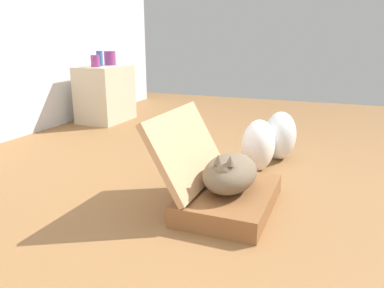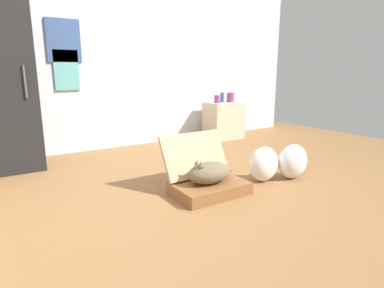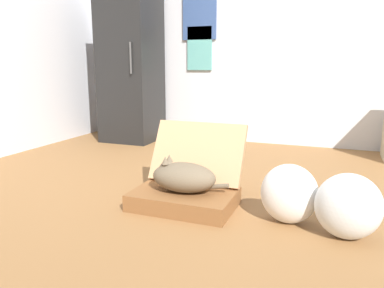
{
  "view_description": "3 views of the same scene",
  "coord_description": "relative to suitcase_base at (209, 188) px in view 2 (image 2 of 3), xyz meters",
  "views": [
    {
      "loc": [
        -1.97,
        -0.63,
        0.92
      ],
      "look_at": [
        -0.03,
        0.14,
        0.33
      ],
      "focal_mm": 35.09,
      "sensor_mm": 36.0,
      "label": 1
    },
    {
      "loc": [
        -1.73,
        -2.38,
        1.12
      ],
      "look_at": [
        0.05,
        0.42,
        0.36
      ],
      "focal_mm": 29.49,
      "sensor_mm": 36.0,
      "label": 2
    },
    {
      "loc": [
        0.82,
        -2.32,
        0.95
      ],
      "look_at": [
        -0.16,
        0.2,
        0.37
      ],
      "focal_mm": 34.94,
      "sensor_mm": 36.0,
      "label": 3
    }
  ],
  "objects": [
    {
      "name": "vase_round",
      "position": [
        1.69,
        2.01,
        0.65
      ],
      "size": [
        0.07,
        0.07,
        0.16
      ],
      "primitive_type": "cylinder",
      "color": "#38609E",
      "rests_on": "side_table"
    },
    {
      "name": "cat",
      "position": [
        -0.01,
        0.0,
        0.16
      ],
      "size": [
        0.52,
        0.28,
        0.24
      ],
      "color": "brown",
      "rests_on": "suitcase_base"
    },
    {
      "name": "side_table",
      "position": [
        1.69,
        1.96,
        0.25
      ],
      "size": [
        0.6,
        0.44,
        0.62
      ],
      "primitive_type": "cube",
      "color": "beige",
      "rests_on": "ground"
    },
    {
      "name": "refrigerator",
      "position": [
        -1.5,
        1.91,
        0.87
      ],
      "size": [
        0.64,
        0.65,
        1.86
      ],
      "color": "black",
      "rests_on": "ground"
    },
    {
      "name": "suitcase_lid",
      "position": [
        0.0,
        0.26,
        0.27
      ],
      "size": [
        0.68,
        0.26,
        0.42
      ],
      "primitive_type": "cube",
      "rotation": [
        1.06,
        0.0,
        0.0
      ],
      "color": "tan",
      "rests_on": "suitcase_base"
    },
    {
      "name": "suitcase_base",
      "position": [
        0.0,
        0.0,
        0.0
      ],
      "size": [
        0.68,
        0.46,
        0.11
      ],
      "primitive_type": "cube",
      "color": "brown",
      "rests_on": "ground"
    },
    {
      "name": "plastic_bag_clear",
      "position": [
        1.02,
        -0.11,
        0.13
      ],
      "size": [
        0.36,
        0.25,
        0.37
      ],
      "primitive_type": "ellipsoid",
      "color": "silver",
      "rests_on": "ground"
    },
    {
      "name": "plastic_bag_white",
      "position": [
        0.69,
        -0.01,
        0.13
      ],
      "size": [
        0.34,
        0.23,
        0.37
      ],
      "primitive_type": "ellipsoid",
      "color": "white",
      "rests_on": "ground"
    },
    {
      "name": "wall_back",
      "position": [
        0.1,
        2.37,
        1.24
      ],
      "size": [
        6.4,
        0.15,
        2.6
      ],
      "color": "silver",
      "rests_on": "ground"
    },
    {
      "name": "vase_short",
      "position": [
        1.84,
        1.97,
        0.64
      ],
      "size": [
        0.13,
        0.13,
        0.16
      ],
      "primitive_type": "cylinder",
      "color": "#8C387A",
      "rests_on": "side_table"
    },
    {
      "name": "vase_tall",
      "position": [
        1.54,
        1.96,
        0.63
      ],
      "size": [
        0.09,
        0.09,
        0.13
      ],
      "primitive_type": "cylinder",
      "color": "#8C387A",
      "rests_on": "side_table"
    },
    {
      "name": "ground_plane",
      "position": [
        0.1,
        0.11,
        -0.06
      ],
      "size": [
        7.68,
        7.68,
        0.0
      ],
      "primitive_type": "plane",
      "color": "olive",
      "rests_on": "ground"
    }
  ]
}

